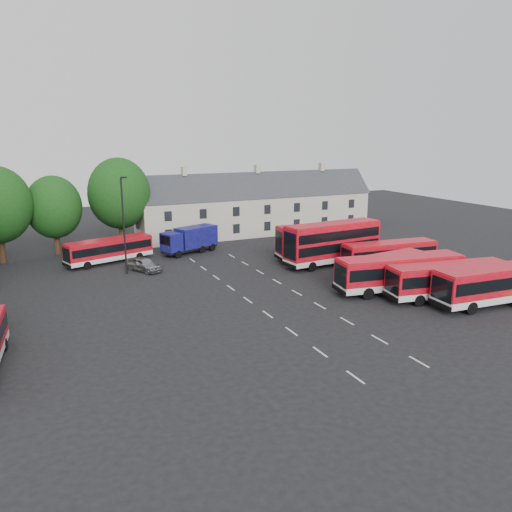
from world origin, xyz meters
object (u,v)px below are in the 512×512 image
at_px(box_truck, 190,239).
at_px(silver_car, 144,264).
at_px(bus_row_a, 497,282).
at_px(lamppost, 124,223).
at_px(bus_dd_south, 333,241).

distance_m(box_truck, silver_car, 9.39).
bearing_deg(silver_car, bus_row_a, -71.82).
bearing_deg(bus_row_a, lamppost, 143.07).
relative_size(bus_dd_south, box_truck, 1.55).
relative_size(box_truck, silver_car, 1.72).
xyz_separation_m(bus_dd_south, lamppost, (-21.83, 5.84, 2.71)).
xyz_separation_m(bus_row_a, silver_car, (-25.15, 23.65, -1.27)).
relative_size(bus_row_a, box_truck, 1.58).
height_order(box_truck, lamppost, lamppost).
bearing_deg(box_truck, silver_car, -160.84).
xyz_separation_m(bus_row_a, box_truck, (-18.00, 29.66, -0.23)).
distance_m(bus_row_a, silver_car, 34.54).
relative_size(bus_row_a, silver_car, 2.71).
bearing_deg(box_truck, bus_row_a, -79.64).
height_order(bus_dd_south, silver_car, bus_dd_south).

